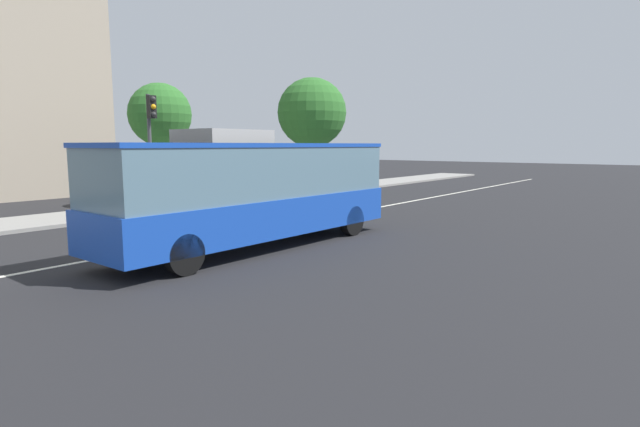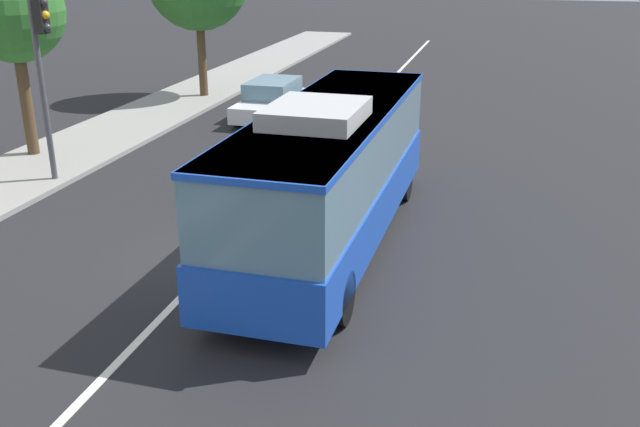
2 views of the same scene
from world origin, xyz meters
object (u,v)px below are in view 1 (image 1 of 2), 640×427
object	(u,v)px
traffic_light_near_corner	(151,133)
sedan_white_ahead	(338,188)
transit_bus	(255,187)
street_tree_kerbside_right	(160,115)
street_tree_kerbside_left	(312,113)

from	to	relation	value
traffic_light_near_corner	sedan_white_ahead	bearing A→B (deg)	74.77
traffic_light_near_corner	transit_bus	bearing A→B (deg)	-10.15
traffic_light_near_corner	street_tree_kerbside_right	size ratio (longest dim) A/B	0.86
sedan_white_ahead	street_tree_kerbside_left	bearing A→B (deg)	-124.42
traffic_light_near_corner	street_tree_kerbside_left	xyz separation A→B (m)	(12.02, 0.85, 1.46)
sedan_white_ahead	traffic_light_near_corner	bearing A→B (deg)	-19.31
street_tree_kerbside_left	street_tree_kerbside_right	bearing A→B (deg)	171.56
street_tree_kerbside_left	traffic_light_near_corner	bearing A→B (deg)	-175.95
traffic_light_near_corner	street_tree_kerbside_left	size ratio (longest dim) A/B	0.72
sedan_white_ahead	transit_bus	bearing A→B (deg)	24.97
sedan_white_ahead	street_tree_kerbside_right	world-z (taller)	street_tree_kerbside_right
street_tree_kerbside_right	sedan_white_ahead	bearing A→B (deg)	-38.08
sedan_white_ahead	street_tree_kerbside_left	xyz separation A→B (m)	(2.83, 4.10, 4.30)
street_tree_kerbside_left	street_tree_kerbside_right	distance (m)	10.07
traffic_light_near_corner	street_tree_kerbside_right	bearing A→B (deg)	142.54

